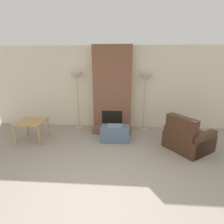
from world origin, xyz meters
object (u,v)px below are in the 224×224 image
object	(u,v)px
armchair	(187,139)
floor_lamp_right	(145,80)
ottoman	(115,133)
side_table	(32,123)
floor_lamp_left	(77,79)

from	to	relation	value
armchair	floor_lamp_right	bearing A→B (deg)	0.85
ottoman	floor_lamp_right	bearing A→B (deg)	45.35
side_table	floor_lamp_right	xyz separation A→B (m)	(3.16, 1.00, 1.09)
ottoman	side_table	xyz separation A→B (m)	(-2.29, -0.12, 0.29)
armchair	side_table	world-z (taller)	armchair
floor_lamp_right	armchair	bearing A→B (deg)	-53.78
armchair	floor_lamp_right	distance (m)	2.05
side_table	floor_lamp_left	distance (m)	1.83
ottoman	floor_lamp_right	xyz separation A→B (m)	(0.87, 0.88, 1.37)
side_table	floor_lamp_right	world-z (taller)	floor_lamp_right
armchair	floor_lamp_left	xyz separation A→B (m)	(-3.03, 1.28, 1.33)
floor_lamp_left	side_table	bearing A→B (deg)	-136.72
ottoman	floor_lamp_left	world-z (taller)	floor_lamp_left
side_table	floor_lamp_right	size ratio (longest dim) A/B	0.41
armchair	floor_lamp_right	world-z (taller)	floor_lamp_right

